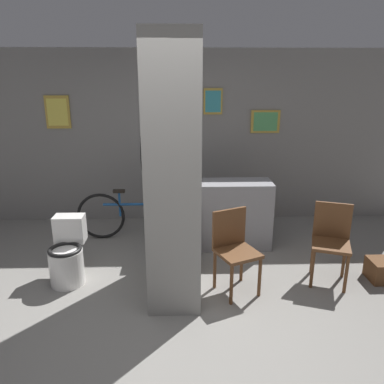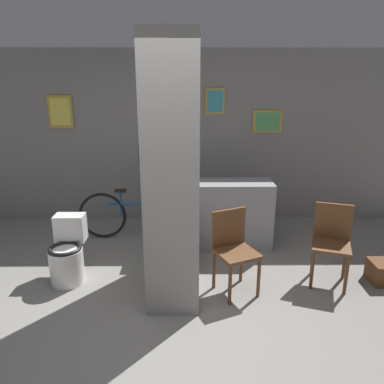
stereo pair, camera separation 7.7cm
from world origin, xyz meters
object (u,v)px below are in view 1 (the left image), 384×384
Objects in this scene: chair_near_pillar at (234,247)px; toilet at (67,256)px; bicycle at (140,215)px; bottle_tall at (190,174)px; chair_by_doorway at (331,239)px.

toilet is at bearing 148.87° from chair_near_pillar.
bicycle is at bearing 58.80° from toilet.
bottle_tall is at bearing -20.72° from bicycle.
chair_near_pillar is 1.11m from chair_by_doorway.
chair_near_pillar is at bearing -50.25° from bicycle.
chair_near_pillar reaches higher than bicycle.
bicycle is 5.96× the size of bottle_tall.
bottle_tall is at bearing 87.75° from chair_near_pillar.
chair_near_pillar is at bearing -7.07° from toilet.
bicycle is 0.99m from bottle_tall.
chair_near_pillar and chair_by_doorway have the same top height.
toilet is 1.78m from bottle_tall.
bottle_tall reaches higher than bicycle.
toilet is 1.33m from bicycle.
chair_near_pillar is 1.78m from bicycle.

